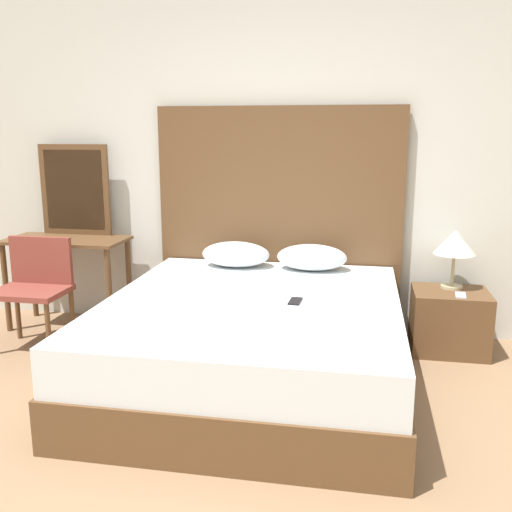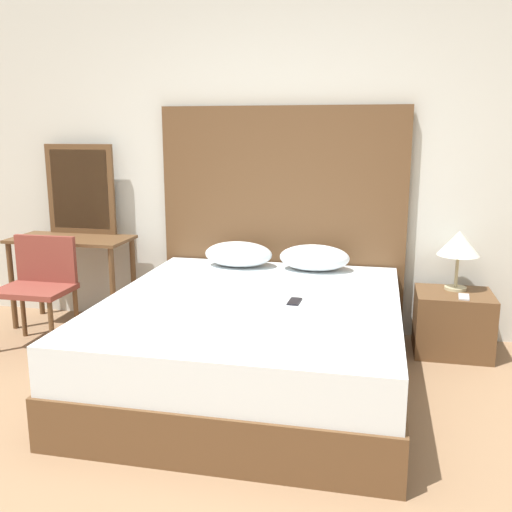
{
  "view_description": "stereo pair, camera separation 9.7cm",
  "coord_description": "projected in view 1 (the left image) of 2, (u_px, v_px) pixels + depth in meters",
  "views": [
    {
      "loc": [
        0.64,
        -1.95,
        1.59
      ],
      "look_at": [
        -0.01,
        1.49,
        0.81
      ],
      "focal_mm": 40.0,
      "sensor_mm": 36.0,
      "label": 1
    },
    {
      "loc": [
        0.73,
        -1.93,
        1.59
      ],
      "look_at": [
        -0.01,
        1.49,
        0.81
      ],
      "focal_mm": 40.0,
      "sensor_mm": 36.0,
      "label": 2
    }
  ],
  "objects": [
    {
      "name": "headboard",
      "position": [
        278.0,
        221.0,
        4.5
      ],
      "size": [
        1.92,
        0.05,
        1.77
      ],
      "color": "brown",
      "rests_on": "ground_plane"
    },
    {
      "name": "bed",
      "position": [
        253.0,
        342.0,
        3.61
      ],
      "size": [
        1.83,
        2.08,
        0.56
      ],
      "color": "brown",
      "rests_on": "ground_plane"
    },
    {
      "name": "pillow_right",
      "position": [
        312.0,
        257.0,
        4.26
      ],
      "size": [
        0.52,
        0.33,
        0.19
      ],
      "color": "silver",
      "rests_on": "bed"
    },
    {
      "name": "phone_on_nightstand",
      "position": [
        461.0,
        295.0,
        3.99
      ],
      "size": [
        0.09,
        0.16,
        0.01
      ],
      "color": "#B7B7BC",
      "rests_on": "nightstand"
    },
    {
      "name": "chair",
      "position": [
        35.0,
        283.0,
        4.21
      ],
      "size": [
        0.52,
        0.4,
        0.81
      ],
      "color": "brown",
      "rests_on": "ground_plane"
    },
    {
      "name": "table_lamp",
      "position": [
        455.0,
        244.0,
        4.12
      ],
      "size": [
        0.3,
        0.3,
        0.43
      ],
      "color": "tan",
      "rests_on": "nightstand"
    },
    {
      "name": "pillow_left",
      "position": [
        236.0,
        254.0,
        4.37
      ],
      "size": [
        0.52,
        0.33,
        0.19
      ],
      "color": "silver",
      "rests_on": "bed"
    },
    {
      "name": "vanity_mirror",
      "position": [
        75.0,
        190.0,
        4.69
      ],
      "size": [
        0.6,
        0.03,
        0.74
      ],
      "color": "brown",
      "rests_on": "vanity_desk"
    },
    {
      "name": "phone_on_bed",
      "position": [
        295.0,
        301.0,
        3.48
      ],
      "size": [
        0.08,
        0.15,
        0.01
      ],
      "color": "black",
      "rests_on": "bed"
    },
    {
      "name": "nightstand",
      "position": [
        449.0,
        321.0,
        4.16
      ],
      "size": [
        0.53,
        0.45,
        0.45
      ],
      "color": "brown",
      "rests_on": "ground_plane"
    },
    {
      "name": "vanity_desk",
      "position": [
        67.0,
        255.0,
        4.6
      ],
      "size": [
        0.96,
        0.46,
        0.74
      ],
      "color": "brown",
      "rests_on": "ground_plane"
    },
    {
      "name": "wall_back",
      "position": [
        281.0,
        161.0,
        4.47
      ],
      "size": [
        10.0,
        0.06,
        2.7
      ],
      "color": "silver",
      "rests_on": "ground_plane"
    }
  ]
}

